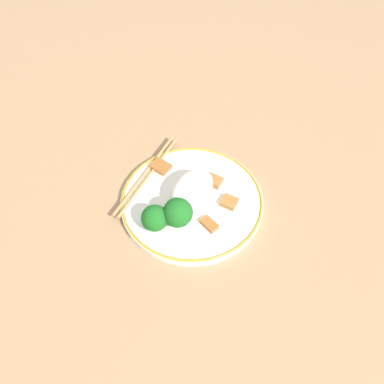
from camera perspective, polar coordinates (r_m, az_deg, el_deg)
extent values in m
plane|color=#9E7A56|center=(0.70, 0.00, -1.69)|extent=(3.00, 3.00, 0.00)
cylinder|color=white|center=(0.70, 0.00, -1.36)|extent=(0.26, 0.26, 0.01)
torus|color=#B28C26|center=(0.69, 0.00, -1.02)|extent=(0.26, 0.26, 0.01)
ellipsoid|color=white|center=(0.67, 0.25, 0.53)|extent=(0.10, 0.07, 0.05)
cylinder|color=#72AD4C|center=(0.65, -5.55, -5.07)|extent=(0.02, 0.02, 0.01)
sphere|color=#19601E|center=(0.64, -5.70, -3.97)|extent=(0.05, 0.05, 0.05)
cylinder|color=#72AD4C|center=(0.65, -2.09, -4.51)|extent=(0.01, 0.01, 0.02)
sphere|color=#19601E|center=(0.63, -2.16, -3.14)|extent=(0.05, 0.05, 0.05)
cube|color=#995B28|center=(0.65, 2.64, -4.92)|extent=(0.03, 0.04, 0.01)
cube|color=#995B28|center=(0.74, -4.82, 3.89)|extent=(0.03, 0.04, 0.01)
cube|color=#9E6633|center=(0.71, 3.06, 1.83)|extent=(0.02, 0.04, 0.01)
cube|color=#9E6633|center=(0.68, 5.69, -1.53)|extent=(0.03, 0.03, 0.01)
cylinder|color=#AD8451|center=(0.73, -7.16, 2.84)|extent=(0.22, 0.02, 0.01)
cylinder|color=#AD8451|center=(0.73, -6.48, 2.58)|extent=(0.22, 0.02, 0.01)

